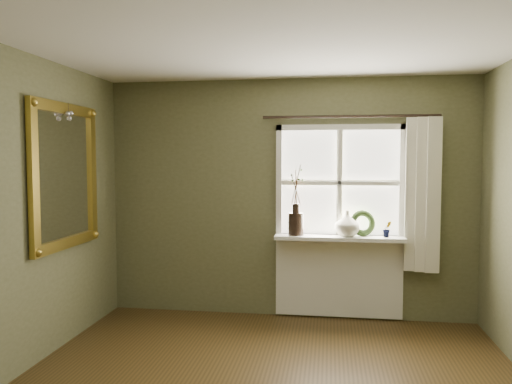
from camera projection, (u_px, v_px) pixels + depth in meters
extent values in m
plane|color=silver|center=(260.00, 22.00, 3.15)|extent=(4.50, 4.50, 0.00)
cube|color=#5E603F|center=(289.00, 198.00, 5.50)|extent=(4.00, 0.10, 2.60)
cube|color=#5E603F|center=(95.00, 383.00, 0.96)|extent=(4.00, 0.10, 2.60)
cube|color=white|center=(339.00, 237.00, 5.37)|extent=(1.36, 0.06, 0.06)
cube|color=white|center=(340.00, 127.00, 5.29)|extent=(1.36, 0.06, 0.06)
cube|color=white|center=(279.00, 182.00, 5.43)|extent=(0.06, 0.06, 1.24)
cube|color=white|center=(402.00, 183.00, 5.24)|extent=(0.06, 0.06, 1.24)
cube|color=white|center=(339.00, 183.00, 5.33)|extent=(1.24, 0.05, 0.04)
cube|color=white|center=(339.00, 183.00, 5.33)|extent=(0.04, 0.05, 1.12)
cube|color=white|center=(309.00, 155.00, 5.38)|extent=(0.59, 0.01, 0.53)
cube|color=white|center=(371.00, 155.00, 5.29)|extent=(0.59, 0.01, 0.53)
cube|color=white|center=(309.00, 209.00, 5.42)|extent=(0.59, 0.01, 0.53)
cube|color=white|center=(370.00, 210.00, 5.33)|extent=(0.59, 0.01, 0.53)
cube|color=white|center=(339.00, 238.00, 5.27)|extent=(1.36, 0.26, 0.04)
cube|color=white|center=(338.00, 276.00, 5.41)|extent=(1.36, 0.04, 0.88)
cylinder|color=black|center=(296.00, 224.00, 5.33)|extent=(0.20, 0.20, 0.24)
imported|color=silver|center=(347.00, 223.00, 5.25)|extent=(0.32, 0.32, 0.27)
torus|color=#2C431E|center=(363.00, 226.00, 5.27)|extent=(0.31, 0.21, 0.29)
imported|color=#2C431E|center=(291.00, 227.00, 5.34)|extent=(0.09, 0.07, 0.16)
imported|color=#2C431E|center=(387.00, 229.00, 5.19)|extent=(0.11, 0.10, 0.17)
cube|color=silver|center=(422.00, 195.00, 5.13)|extent=(0.36, 0.12, 1.59)
cylinder|color=black|center=(350.00, 116.00, 5.22)|extent=(1.84, 0.03, 0.03)
cube|color=white|center=(65.00, 176.00, 4.59)|extent=(0.02, 0.92, 1.14)
cube|color=#AA8B32|center=(64.00, 108.00, 4.55)|extent=(0.05, 1.12, 0.10)
cube|color=#AA8B32|center=(67.00, 243.00, 4.63)|extent=(0.05, 1.12, 0.10)
cube|color=#AA8B32|center=(33.00, 178.00, 4.08)|extent=(0.05, 0.10, 1.14)
cube|color=#AA8B32|center=(92.00, 174.00, 5.09)|extent=(0.05, 0.10, 1.14)
sphere|color=silver|center=(68.00, 114.00, 4.51)|extent=(0.04, 0.04, 0.04)
sphere|color=silver|center=(69.00, 118.00, 4.55)|extent=(0.04, 0.04, 0.04)
sphere|color=silver|center=(71.00, 113.00, 4.57)|extent=(0.04, 0.04, 0.04)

